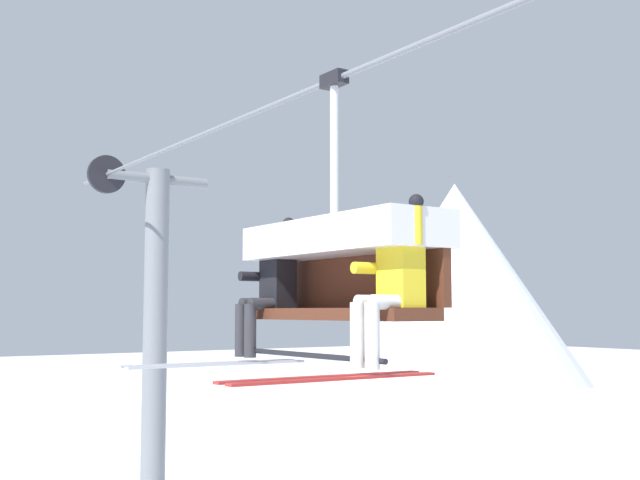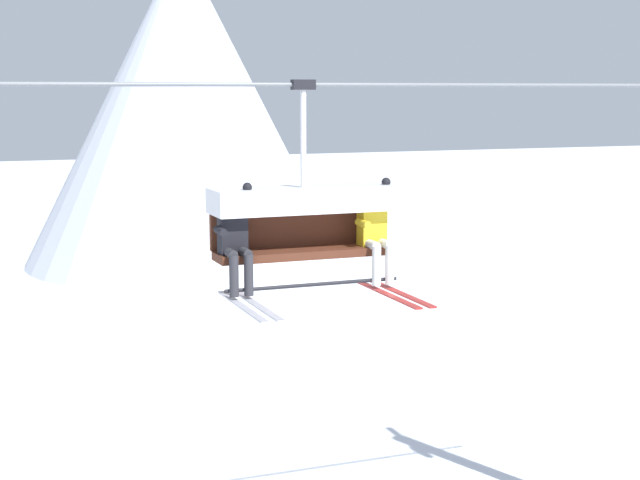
{
  "view_description": "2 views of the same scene",
  "coord_description": "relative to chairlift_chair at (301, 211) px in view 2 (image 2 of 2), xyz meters",
  "views": [
    {
      "loc": [
        5.04,
        -4.68,
        5.7
      ],
      "look_at": [
        -0.78,
        -0.77,
        6.32
      ],
      "focal_mm": 45.0,
      "sensor_mm": 36.0,
      "label": 1
    },
    {
      "loc": [
        -4.56,
        -11.78,
        7.62
      ],
      "look_at": [
        -0.33,
        -0.91,
        5.84
      ],
      "focal_mm": 55.0,
      "sensor_mm": 36.0,
      "label": 2
    }
  ],
  "objects": [
    {
      "name": "mountain_peak_central",
      "position": [
        6.14,
        31.79,
        0.8
      ],
      "size": [
        14.19,
        14.19,
        13.95
      ],
      "color": "silver",
      "rests_on": "ground_plane"
    },
    {
      "name": "chairlift_chair",
      "position": [
        0.0,
        0.0,
        0.0
      ],
      "size": [
        2.22,
        0.74,
        2.43
      ],
      "color": "#512819"
    },
    {
      "name": "skier_yellow",
      "position": [
        0.9,
        -0.21,
        -0.27
      ],
      "size": [
        0.48,
        1.7,
        1.34
      ],
      "color": "yellow"
    },
    {
      "name": "skier_black",
      "position": [
        -0.89,
        -0.21,
        -0.27
      ],
      "size": [
        0.48,
        1.7,
        1.34
      ],
      "color": "black"
    },
    {
      "name": "lift_cable",
      "position": [
        0.87,
        -0.07,
        1.51
      ],
      "size": [
        15.39,
        0.05,
        0.05
      ],
      "color": "slate"
    }
  ]
}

